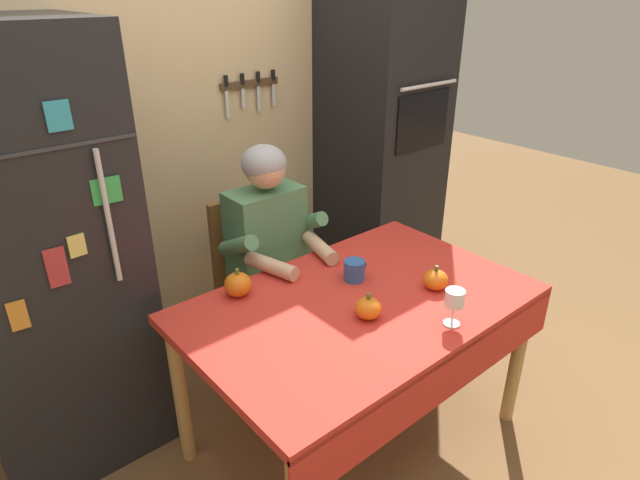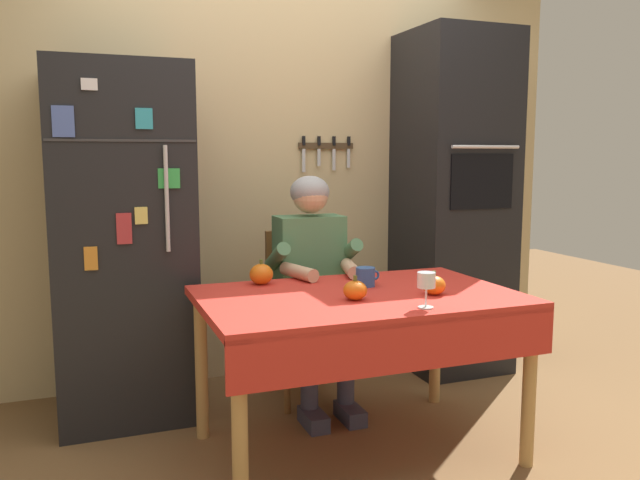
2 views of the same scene
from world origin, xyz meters
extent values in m
plane|color=brown|center=(0.00, 0.00, 0.00)|extent=(10.00, 10.00, 0.00)
cube|color=#D1B784|center=(0.05, 1.35, 1.30)|extent=(3.70, 0.10, 2.60)
cube|color=#4C3823|center=(0.30, 1.29, 1.41)|extent=(0.36, 0.02, 0.04)
cube|color=silver|center=(0.15, 1.28, 1.32)|extent=(0.02, 0.01, 0.14)
cube|color=black|center=(0.15, 1.28, 1.44)|extent=(0.02, 0.01, 0.06)
cube|color=silver|center=(0.25, 1.28, 1.34)|extent=(0.02, 0.01, 0.10)
cube|color=black|center=(0.25, 1.28, 1.44)|extent=(0.02, 0.01, 0.06)
cube|color=silver|center=(0.35, 1.28, 1.32)|extent=(0.02, 0.01, 0.13)
cube|color=black|center=(0.35, 1.28, 1.44)|extent=(0.02, 0.01, 0.06)
cube|color=silver|center=(0.45, 1.28, 1.33)|extent=(0.02, 0.01, 0.12)
cube|color=black|center=(0.45, 1.28, 1.44)|extent=(0.02, 0.01, 0.06)
cube|color=black|center=(-0.95, 0.96, 0.90)|extent=(0.68, 0.68, 1.80)
cylinder|color=silver|center=(-0.76, 0.60, 1.15)|extent=(0.02, 0.02, 0.50)
cube|color=#333335|center=(-0.95, 0.62, 1.42)|extent=(0.67, 0.01, 0.01)
cube|color=teal|center=(-0.85, 0.61, 1.52)|extent=(0.08, 0.01, 0.10)
cube|color=#E5D666|center=(-0.88, 0.61, 1.07)|extent=(0.06, 0.01, 0.08)
cube|color=green|center=(-0.75, 0.61, 1.24)|extent=(0.10, 0.02, 0.09)
cube|color=silver|center=(-1.08, 0.61, 1.66)|extent=(0.07, 0.01, 0.05)
cube|color=#B73338|center=(-0.96, 0.61, 1.02)|extent=(0.07, 0.01, 0.14)
cube|color=#4C66B7|center=(-1.20, 0.61, 1.50)|extent=(0.09, 0.02, 0.14)
cube|color=orange|center=(-1.11, 0.61, 0.88)|extent=(0.06, 0.01, 0.11)
cube|color=black|center=(1.05, 1.00, 1.05)|extent=(0.60, 0.60, 2.10)
cube|color=black|center=(1.05, 0.70, 1.20)|extent=(0.42, 0.01, 0.32)
cylinder|color=silver|center=(1.05, 0.67, 1.40)|extent=(0.45, 0.02, 0.02)
cylinder|color=tan|center=(-0.64, -0.29, 0.35)|extent=(0.06, 0.06, 0.70)
cylinder|color=tan|center=(-0.64, 0.49, 0.35)|extent=(0.06, 0.06, 0.70)
cylinder|color=tan|center=(0.64, -0.29, 0.35)|extent=(0.06, 0.06, 0.70)
cylinder|color=tan|center=(0.64, 0.49, 0.35)|extent=(0.06, 0.06, 0.70)
cube|color=red|center=(0.00, 0.10, 0.72)|extent=(1.40, 0.90, 0.04)
cube|color=red|center=(0.00, -0.34, 0.62)|extent=(1.40, 0.01, 0.20)
cube|color=brown|center=(0.00, 0.79, 0.43)|extent=(0.40, 0.40, 0.04)
cube|color=brown|center=(0.00, 0.97, 0.69)|extent=(0.36, 0.04, 0.48)
cylinder|color=brown|center=(-0.17, 0.62, 0.21)|extent=(0.04, 0.04, 0.41)
cylinder|color=brown|center=(-0.17, 0.96, 0.21)|extent=(0.04, 0.04, 0.41)
cylinder|color=brown|center=(0.17, 0.62, 0.21)|extent=(0.04, 0.04, 0.41)
cylinder|color=brown|center=(0.17, 0.96, 0.21)|extent=(0.04, 0.04, 0.41)
cube|color=#38384C|center=(-0.10, 0.41, 0.04)|extent=(0.10, 0.22, 0.08)
cube|color=#38384C|center=(0.10, 0.41, 0.04)|extent=(0.10, 0.22, 0.08)
cylinder|color=#38384C|center=(-0.10, 0.47, 0.23)|extent=(0.09, 0.09, 0.38)
cylinder|color=#38384C|center=(0.10, 0.47, 0.23)|extent=(0.09, 0.09, 0.38)
cube|color=#38384C|center=(-0.09, 0.63, 0.50)|extent=(0.12, 0.40, 0.11)
cube|color=#38384C|center=(0.09, 0.63, 0.50)|extent=(0.12, 0.40, 0.11)
cube|color=#4C7F56|center=(0.00, 0.75, 0.79)|extent=(0.36, 0.20, 0.48)
cylinder|color=#4C7F56|center=(-0.20, 0.68, 0.83)|extent=(0.07, 0.26, 0.18)
cylinder|color=#4C7F56|center=(0.20, 0.68, 0.83)|extent=(0.07, 0.26, 0.18)
cylinder|color=#D8A884|center=(-0.14, 0.51, 0.78)|extent=(0.13, 0.27, 0.07)
cylinder|color=#D8A884|center=(0.14, 0.51, 0.78)|extent=(0.13, 0.27, 0.07)
sphere|color=#D8A884|center=(0.00, 0.73, 1.14)|extent=(0.19, 0.19, 0.19)
ellipsoid|color=#99999E|center=(0.00, 0.74, 1.16)|extent=(0.21, 0.21, 0.17)
cylinder|color=#2D569E|center=(0.10, 0.23, 0.78)|extent=(0.09, 0.09, 0.09)
torus|color=#2D569E|center=(0.15, 0.23, 0.79)|extent=(0.05, 0.01, 0.05)
cylinder|color=white|center=(0.14, -0.25, 0.74)|extent=(0.06, 0.06, 0.01)
cylinder|color=white|center=(0.14, -0.25, 0.79)|extent=(0.01, 0.01, 0.08)
cylinder|color=white|center=(0.14, -0.25, 0.86)|extent=(0.07, 0.07, 0.06)
ellipsoid|color=orange|center=(0.30, -0.04, 0.78)|extent=(0.10, 0.10, 0.08)
cylinder|color=#4C6023|center=(0.30, -0.04, 0.84)|extent=(0.02, 0.02, 0.02)
ellipsoid|color=orange|center=(-0.35, 0.45, 0.79)|extent=(0.11, 0.11, 0.10)
cylinder|color=#4C6023|center=(-0.35, 0.45, 0.85)|extent=(0.02, 0.02, 0.02)
ellipsoid|color=orange|center=(-0.06, -0.01, 0.78)|extent=(0.10, 0.10, 0.08)
cylinder|color=#4C6023|center=(-0.06, -0.01, 0.83)|extent=(0.02, 0.02, 0.02)
camera|label=1|loc=(-1.31, -1.20, 1.89)|focal=29.96mm
camera|label=2|loc=(-1.14, -2.44, 1.35)|focal=35.72mm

